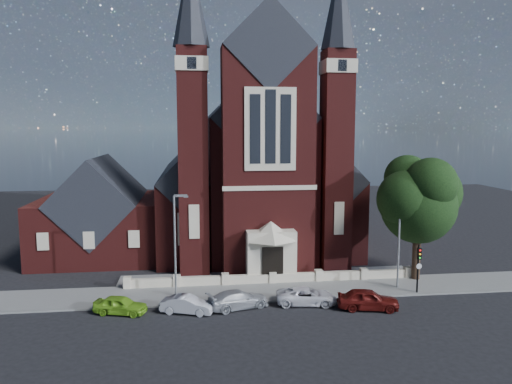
% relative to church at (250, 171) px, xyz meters
% --- Properties ---
extents(ground, '(120.00, 120.00, 0.00)m').
position_rel_church_xyz_m(ground, '(0.00, -7.94, -8.19)').
color(ground, black).
rests_on(ground, ground).
extents(pavement_strip, '(60.00, 5.00, 0.12)m').
position_rel_church_xyz_m(pavement_strip, '(0.00, -18.44, -8.19)').
color(pavement_strip, slate).
rests_on(pavement_strip, ground).
extents(forecourt_paving, '(26.00, 3.00, 0.14)m').
position_rel_church_xyz_m(forecourt_paving, '(0.00, -14.44, -8.19)').
color(forecourt_paving, slate).
rests_on(forecourt_paving, ground).
extents(forecourt_wall, '(24.00, 0.40, 0.90)m').
position_rel_church_xyz_m(forecourt_wall, '(0.00, -16.44, -8.19)').
color(forecourt_wall, beige).
rests_on(forecourt_wall, ground).
extents(church, '(20.01, 34.90, 29.20)m').
position_rel_church_xyz_m(church, '(0.00, 0.00, 0.00)').
color(church, '#531816').
rests_on(church, ground).
extents(parish_hall, '(12.00, 12.20, 10.24)m').
position_rel_church_xyz_m(parish_hall, '(-16.00, -4.94, -4.17)').
color(parish_hall, '#531816').
rests_on(parish_hall, ground).
extents(street_tree, '(6.40, 6.60, 10.70)m').
position_rel_church_xyz_m(street_tree, '(12.60, -17.23, -1.23)').
color(street_tree, black).
rests_on(street_tree, ground).
extents(street_lamp_left, '(1.16, 0.22, 8.09)m').
position_rel_church_xyz_m(street_lamp_left, '(-7.91, -18.94, -3.59)').
color(street_lamp_left, gray).
rests_on(street_lamp_left, ground).
extents(street_lamp_right, '(1.16, 0.22, 8.09)m').
position_rel_church_xyz_m(street_lamp_right, '(10.09, -18.94, -3.59)').
color(street_lamp_right, gray).
rests_on(street_lamp_right, ground).
extents(traffic_signal, '(0.28, 0.42, 4.00)m').
position_rel_church_xyz_m(traffic_signal, '(11.00, -20.52, -5.60)').
color(traffic_signal, black).
rests_on(traffic_signal, ground).
extents(car_lime_van, '(4.05, 2.51, 1.29)m').
position_rel_church_xyz_m(car_lime_van, '(-11.80, -21.88, -7.54)').
color(car_lime_van, '#7ABC25').
rests_on(car_lime_van, ground).
extents(car_silver_a, '(4.02, 2.40, 1.25)m').
position_rel_church_xyz_m(car_silver_a, '(-7.09, -22.36, -7.56)').
color(car_silver_a, '#BABBC3').
rests_on(car_silver_a, ground).
extents(car_silver_b, '(4.90, 3.16, 1.32)m').
position_rel_church_xyz_m(car_silver_b, '(-3.41, -21.83, -7.52)').
color(car_silver_b, '#A3A5AA').
rests_on(car_silver_b, ground).
extents(car_white_suv, '(4.79, 2.73, 1.26)m').
position_rel_church_xyz_m(car_white_suv, '(1.74, -21.66, -7.56)').
color(car_white_suv, white).
rests_on(car_white_suv, ground).
extents(car_dark_red, '(4.70, 2.67, 1.51)m').
position_rel_church_xyz_m(car_dark_red, '(5.92, -23.27, -7.43)').
color(car_dark_red, '#59120F').
rests_on(car_dark_red, ground).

